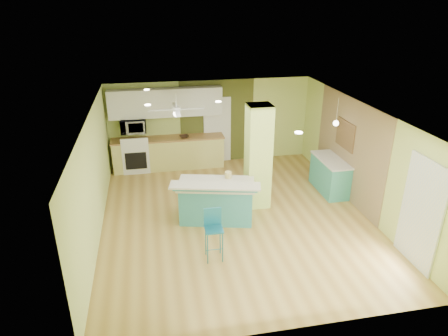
{
  "coord_description": "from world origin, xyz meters",
  "views": [
    {
      "loc": [
        -1.78,
        -7.88,
        4.7
      ],
      "look_at": [
        -0.18,
        0.4,
        1.08
      ],
      "focal_mm": 32.0,
      "sensor_mm": 36.0,
      "label": 1
    }
  ],
  "objects_px": {
    "bar_stool": "(213,226)",
    "canister": "(228,175)",
    "fruit_bowl": "(184,137)",
    "peninsula": "(216,200)",
    "side_counter": "(330,175)"
  },
  "relations": [
    {
      "from": "peninsula",
      "to": "side_counter",
      "type": "xyz_separation_m",
      "value": [
        3.14,
        0.87,
        -0.03
      ]
    },
    {
      "from": "peninsula",
      "to": "canister",
      "type": "bearing_deg",
      "value": 51.33
    },
    {
      "from": "bar_stool",
      "to": "side_counter",
      "type": "height_order",
      "value": "bar_stool"
    },
    {
      "from": "bar_stool",
      "to": "side_counter",
      "type": "xyz_separation_m",
      "value": [
        3.44,
        2.29,
        -0.24
      ]
    },
    {
      "from": "bar_stool",
      "to": "canister",
      "type": "distance_m",
      "value": 1.8
    },
    {
      "from": "fruit_bowl",
      "to": "canister",
      "type": "distance_m",
      "value": 2.96
    },
    {
      "from": "peninsula",
      "to": "canister",
      "type": "relative_size",
      "value": 13.01
    },
    {
      "from": "peninsula",
      "to": "fruit_bowl",
      "type": "distance_m",
      "value": 3.19
    },
    {
      "from": "peninsula",
      "to": "fruit_bowl",
      "type": "relative_size",
      "value": 7.4
    },
    {
      "from": "bar_stool",
      "to": "peninsula",
      "type": "bearing_deg",
      "value": 78.92
    },
    {
      "from": "canister",
      "to": "bar_stool",
      "type": "bearing_deg",
      "value": -110.57
    },
    {
      "from": "fruit_bowl",
      "to": "canister",
      "type": "relative_size",
      "value": 1.76
    },
    {
      "from": "peninsula",
      "to": "side_counter",
      "type": "distance_m",
      "value": 3.26
    },
    {
      "from": "canister",
      "to": "fruit_bowl",
      "type": "bearing_deg",
      "value": 104.09
    },
    {
      "from": "canister",
      "to": "side_counter",
      "type": "bearing_deg",
      "value": 12.4
    }
  ]
}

